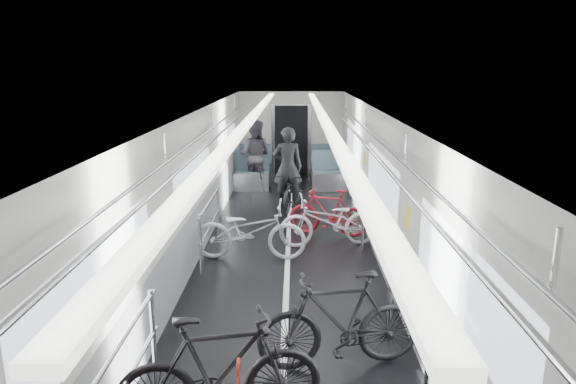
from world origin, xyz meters
name	(u,v)px	position (x,y,z in m)	size (l,w,h in m)	color
car_shell	(289,172)	(0.00, 1.78, 1.13)	(3.02, 14.01, 2.41)	black
bike_left_mid	(220,372)	(-0.52, -3.95, 0.54)	(0.51, 1.80, 1.08)	black
bike_left_far	(250,231)	(-0.62, 0.12, 0.49)	(0.65, 1.85, 0.97)	#BBBAC0
bike_right_near	(340,320)	(0.60, -2.99, 0.53)	(0.50, 1.76, 1.06)	black
bike_right_mid	(329,221)	(0.72, 0.76, 0.46)	(0.62, 1.77, 0.93)	silver
bike_right_far	(328,212)	(0.74, 1.36, 0.45)	(0.42, 1.49, 0.90)	maroon
bike_aisle	(293,190)	(0.08, 3.29, 0.41)	(0.54, 1.54, 0.81)	black
person_standing	(288,167)	(-0.05, 3.39, 0.91)	(0.66, 0.43, 1.81)	black
person_seated	(255,155)	(-0.92, 5.04, 0.90)	(0.87, 0.68, 1.79)	#2C2931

